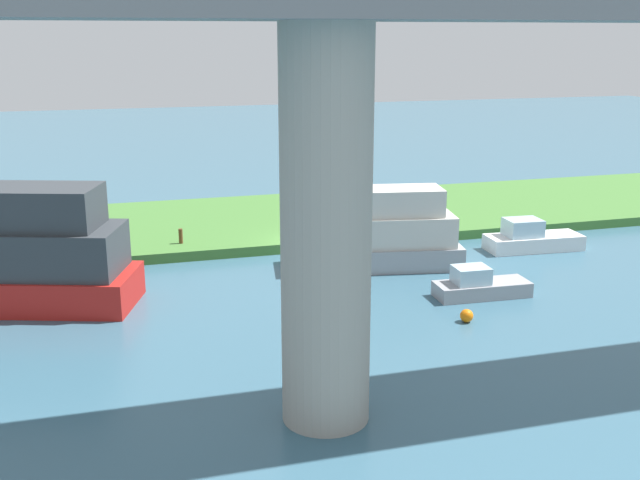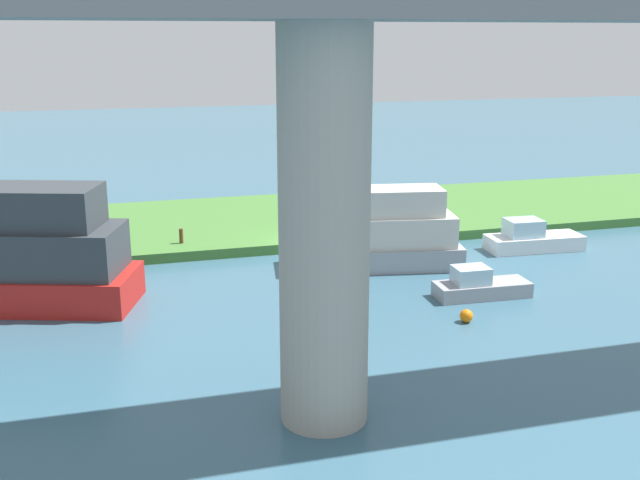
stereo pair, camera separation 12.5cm
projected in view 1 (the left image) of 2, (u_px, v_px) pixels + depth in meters
The scene contains 10 objects.
ground_plane at pixel (311, 252), 37.89m from camera, with size 160.00×160.00×0.00m, color #386075.
grassy_bank at pixel (283, 220), 43.39m from camera, with size 80.00×12.00×0.50m, color #427533.
bridge_pylon at pixel (326, 233), 20.19m from camera, with size 2.44×2.44×10.82m, color #9E998E.
person_on_bank at pixel (362, 209), 41.85m from camera, with size 0.49×0.49×1.39m.
mooring_post at pixel (181, 236), 37.53m from camera, with size 0.20×0.20×0.73m, color brown.
riverboat_paddlewheel at pixel (11, 258), 30.05m from camera, with size 10.89×6.49×5.28m.
skiff_small at pixel (531, 239), 38.17m from camera, with size 4.91×1.99×1.61m.
houseboat_blue at pixel (381, 235), 35.17m from camera, with size 8.30×4.00×4.07m.
motorboat_white at pixel (479, 286), 31.39m from camera, with size 3.99×1.56×1.31m.
marker_buoy at pixel (467, 316), 28.66m from camera, with size 0.50×0.50×0.50m, color orange.
Camera 1 is at (9.66, 35.11, 10.50)m, focal length 42.82 mm.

